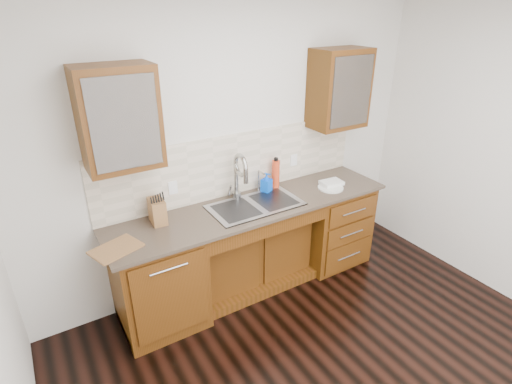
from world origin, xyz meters
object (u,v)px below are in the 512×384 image
knife_block (157,211)px  cutting_board (116,249)px  plate (331,188)px  water_bottle (276,174)px  soap_bottle (266,183)px

knife_block → cutting_board: knife_block is taller
plate → water_bottle: bearing=145.9°
soap_bottle → water_bottle: 0.15m
cutting_board → water_bottle: bearing=10.6°
knife_block → plate: bearing=-4.5°
plate → soap_bottle: bearing=155.6°
knife_block → cutting_board: bearing=-146.6°
soap_bottle → water_bottle: water_bottle is taller
water_bottle → knife_block: (-1.23, -0.07, -0.04)m
water_bottle → plate: size_ratio=1.12×
water_bottle → knife_block: 1.23m
water_bottle → plate: water_bottle is taller
water_bottle → cutting_board: water_bottle is taller
water_bottle → plate: bearing=-34.1°
water_bottle → cutting_board: size_ratio=0.82×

